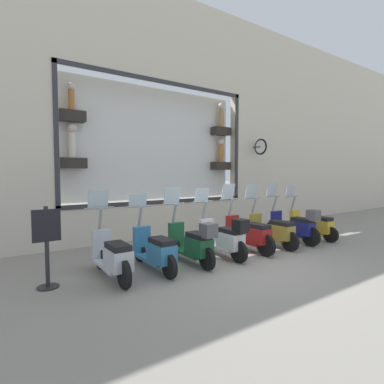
% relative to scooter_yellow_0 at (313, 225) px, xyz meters
% --- Properties ---
extents(ground_plane, '(120.00, 120.00, 0.00)m').
position_rel_scooter_yellow_0_xyz_m(ground_plane, '(-0.59, 3.55, -0.41)').
color(ground_plane, gray).
extents(building_facade, '(1.22, 36.00, 7.48)m').
position_rel_scooter_yellow_0_xyz_m(building_facade, '(3.01, 3.55, 3.39)').
color(building_facade, beige).
rests_on(building_facade, ground_plane).
extents(scooter_yellow_0, '(1.79, 0.61, 1.56)m').
position_rel_scooter_yellow_0_xyz_m(scooter_yellow_0, '(0.00, 0.00, 0.00)').
color(scooter_yellow_0, black).
rests_on(scooter_yellow_0, ground_plane).
extents(scooter_navy_1, '(1.81, 0.61, 1.68)m').
position_rel_scooter_yellow_0_xyz_m(scooter_navy_1, '(-0.05, 0.88, 0.07)').
color(scooter_navy_1, black).
rests_on(scooter_navy_1, ground_plane).
extents(scooter_olive_2, '(1.80, 0.61, 1.67)m').
position_rel_scooter_yellow_0_xyz_m(scooter_olive_2, '(0.01, 1.75, 0.02)').
color(scooter_olive_2, black).
rests_on(scooter_olive_2, ground_plane).
extents(scooter_red_3, '(1.81, 0.60, 1.68)m').
position_rel_scooter_yellow_0_xyz_m(scooter_red_3, '(0.01, 2.63, 0.03)').
color(scooter_red_3, black).
rests_on(scooter_red_3, ground_plane).
extents(scooter_white_4, '(1.80, 0.61, 1.59)m').
position_rel_scooter_yellow_0_xyz_m(scooter_white_4, '(-0.06, 3.51, 0.06)').
color(scooter_white_4, black).
rests_on(scooter_white_4, ground_plane).
extents(scooter_green_5, '(1.79, 0.60, 1.64)m').
position_rel_scooter_yellow_0_xyz_m(scooter_green_5, '(-0.06, 4.39, 0.05)').
color(scooter_green_5, black).
rests_on(scooter_green_5, ground_plane).
extents(scooter_teal_6, '(1.79, 0.61, 1.52)m').
position_rel_scooter_yellow_0_xyz_m(scooter_teal_6, '(-0.00, 5.26, 0.00)').
color(scooter_teal_6, black).
rests_on(scooter_teal_6, ground_plane).
extents(scooter_silver_7, '(1.80, 0.61, 1.62)m').
position_rel_scooter_yellow_0_xyz_m(scooter_silver_7, '(0.01, 6.14, 0.02)').
color(scooter_silver_7, black).
rests_on(scooter_silver_7, ground_plane).
extents(shop_sign_post, '(0.36, 0.45, 1.40)m').
position_rel_scooter_yellow_0_xyz_m(shop_sign_post, '(0.22, 7.21, 0.33)').
color(shop_sign_post, '#232326').
rests_on(shop_sign_post, ground_plane).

